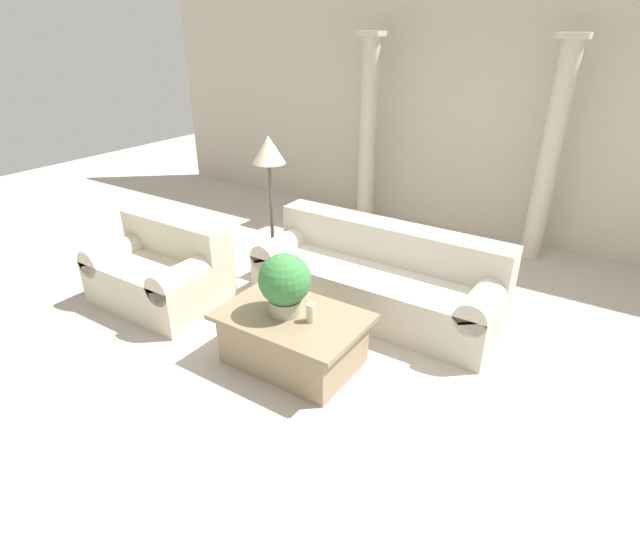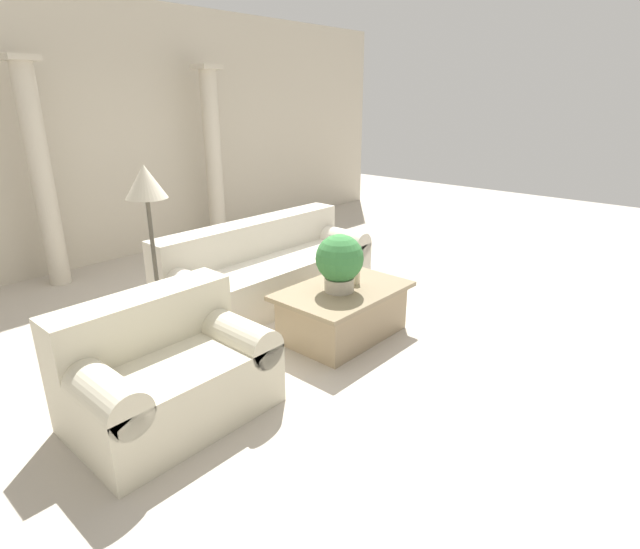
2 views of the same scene
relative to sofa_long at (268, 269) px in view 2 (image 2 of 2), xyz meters
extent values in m
plane|color=#BCB2A3|center=(-0.06, -0.67, -0.33)|extent=(16.00, 16.00, 0.00)
cube|color=beige|center=(-0.06, 2.57, 1.27)|extent=(10.00, 0.06, 3.20)
cube|color=beige|center=(0.00, -0.05, -0.10)|extent=(2.37, 0.87, 0.45)
cube|color=beige|center=(0.00, 0.23, 0.30)|extent=(2.37, 0.30, 0.36)
cylinder|color=beige|center=(-1.04, -0.05, 0.12)|extent=(0.28, 0.87, 0.28)
cylinder|color=beige|center=(1.04, -0.05, 0.12)|extent=(0.28, 0.87, 0.28)
cube|color=beige|center=(-1.87, -1.08, -0.10)|extent=(1.26, 0.87, 0.45)
cube|color=beige|center=(-1.87, -0.80, 0.30)|extent=(1.26, 0.30, 0.36)
cylinder|color=beige|center=(-2.36, -1.08, 0.12)|extent=(0.28, 0.87, 0.28)
cylinder|color=beige|center=(-1.38, -1.08, 0.12)|extent=(0.28, 0.87, 0.28)
cube|color=#998466|center=(-0.17, -1.16, -0.12)|extent=(1.03, 0.69, 0.41)
cube|color=#897759|center=(-0.17, -1.16, 0.11)|extent=(1.17, 0.78, 0.04)
cylinder|color=#B2A893|center=(-0.23, -1.17, 0.19)|extent=(0.26, 0.26, 0.12)
sphere|color=#387A3D|center=(-0.23, -1.17, 0.42)|extent=(0.41, 0.41, 0.41)
cylinder|color=beige|center=(0.01, -1.17, 0.20)|extent=(0.07, 0.07, 0.15)
cylinder|color=#4C473D|center=(-1.29, 0.00, -0.31)|extent=(0.22, 0.22, 0.03)
cylinder|color=#4C473D|center=(-1.29, 0.00, 0.32)|extent=(0.04, 0.04, 1.24)
cone|color=beige|center=(-1.29, 0.00, 1.08)|extent=(0.34, 0.34, 0.27)
cylinder|color=beige|center=(-1.31, 2.14, 0.87)|extent=(0.23, 0.23, 2.39)
cube|color=beige|center=(-1.31, 2.14, 2.09)|extent=(0.32, 0.32, 0.06)
cylinder|color=beige|center=(0.98, 2.14, 0.87)|extent=(0.23, 0.23, 2.39)
cube|color=beige|center=(0.98, 2.14, 2.09)|extent=(0.32, 0.32, 0.06)
camera|label=1|loc=(1.88, -3.88, 2.18)|focal=28.00mm
camera|label=2|loc=(-3.36, -3.74, 1.73)|focal=28.00mm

